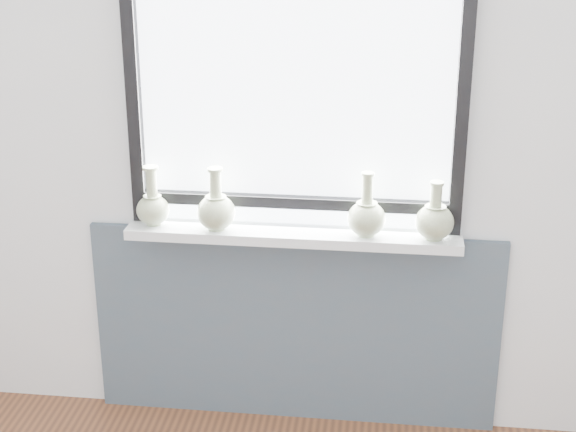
# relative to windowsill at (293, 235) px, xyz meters

# --- Properties ---
(back_wall) EXTENTS (3.60, 0.02, 2.60)m
(back_wall) POSITION_rel_windowsill_xyz_m (0.00, 0.10, 0.42)
(back_wall) COLOR silver
(back_wall) RESTS_ON ground
(apron_panel) EXTENTS (1.70, 0.03, 0.86)m
(apron_panel) POSITION_rel_windowsill_xyz_m (0.00, 0.07, -0.45)
(apron_panel) COLOR #414C56
(apron_panel) RESTS_ON ground
(windowsill) EXTENTS (1.32, 0.18, 0.04)m
(windowsill) POSITION_rel_windowsill_xyz_m (0.00, 0.00, 0.00)
(windowsill) COLOR silver
(windowsill) RESTS_ON apron_panel
(window) EXTENTS (1.30, 0.06, 1.05)m
(window) POSITION_rel_windowsill_xyz_m (0.00, 0.06, 0.56)
(window) COLOR black
(window) RESTS_ON windowsill
(vase_a) EXTENTS (0.13, 0.13, 0.24)m
(vase_a) POSITION_rel_windowsill_xyz_m (-0.56, -0.01, 0.10)
(vase_a) COLOR #ACBA90
(vase_a) RESTS_ON windowsill
(vase_b) EXTENTS (0.15, 0.15, 0.25)m
(vase_b) POSITION_rel_windowsill_xyz_m (-0.30, -0.03, 0.10)
(vase_b) COLOR #ACBA90
(vase_b) RESTS_ON windowsill
(vase_c) EXTENTS (0.15, 0.15, 0.26)m
(vase_c) POSITION_rel_windowsill_xyz_m (0.29, -0.02, 0.10)
(vase_c) COLOR #ACBA90
(vase_c) RESTS_ON windowsill
(vase_d) EXTENTS (0.15, 0.15, 0.23)m
(vase_d) POSITION_rel_windowsill_xyz_m (0.55, -0.02, 0.10)
(vase_d) COLOR #ACBA90
(vase_d) RESTS_ON windowsill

